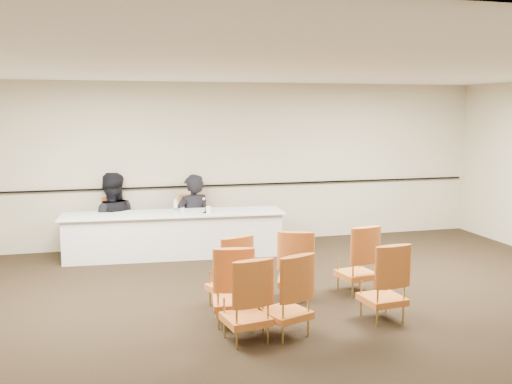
% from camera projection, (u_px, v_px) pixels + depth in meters
% --- Properties ---
extents(floor, '(10.00, 10.00, 0.00)m').
position_uv_depth(floor, '(296.00, 313.00, 7.06)').
color(floor, black).
rests_on(floor, ground).
extents(ceiling, '(10.00, 10.00, 0.00)m').
position_uv_depth(ceiling, '(298.00, 66.00, 6.63)').
color(ceiling, white).
rests_on(ceiling, ground).
extents(wall_back, '(10.00, 0.04, 3.00)m').
position_uv_depth(wall_back, '(229.00, 164.00, 10.68)').
color(wall_back, '#C3B999').
rests_on(wall_back, ground).
extents(wall_rail, '(9.80, 0.04, 0.03)m').
position_uv_depth(wall_rail, '(230.00, 185.00, 10.70)').
color(wall_rail, black).
rests_on(wall_rail, wall_back).
extents(panel_table, '(3.80, 1.11, 0.75)m').
position_uv_depth(panel_table, '(174.00, 234.00, 9.79)').
color(panel_table, white).
rests_on(panel_table, ground).
extents(panelist_main, '(0.78, 0.61, 1.89)m').
position_uv_depth(panelist_main, '(193.00, 226.00, 10.40)').
color(panelist_main, black).
rests_on(panelist_main, ground).
extents(panelist_main_chair, '(0.53, 0.53, 0.95)m').
position_uv_depth(panelist_main_chair, '(193.00, 222.00, 10.39)').
color(panelist_main_chair, '#A85C1E').
rests_on(panelist_main_chair, ground).
extents(panelist_second, '(0.96, 0.76, 1.94)m').
position_uv_depth(panelist_second, '(112.00, 227.00, 10.13)').
color(panelist_second, black).
rests_on(panelist_second, ground).
extents(panelist_second_chair, '(0.53, 0.53, 0.95)m').
position_uv_depth(panelist_second_chair, '(112.00, 225.00, 10.12)').
color(panelist_second_chair, '#A85C1E').
rests_on(panelist_second_chair, ground).
extents(papers, '(0.36, 0.32, 0.00)m').
position_uv_depth(papers, '(194.00, 213.00, 9.76)').
color(papers, silver).
rests_on(papers, panel_table).
extents(microphone, '(0.10, 0.19, 0.25)m').
position_uv_depth(microphone, '(206.00, 206.00, 9.72)').
color(microphone, black).
rests_on(microphone, panel_table).
extents(water_bottle, '(0.09, 0.09, 0.24)m').
position_uv_depth(water_bottle, '(176.00, 206.00, 9.73)').
color(water_bottle, teal).
rests_on(water_bottle, panel_table).
extents(drinking_glass, '(0.07, 0.07, 0.10)m').
position_uv_depth(drinking_glass, '(183.00, 211.00, 9.67)').
color(drinking_glass, silver).
rests_on(drinking_glass, panel_table).
extents(coffee_cup, '(0.08, 0.08, 0.12)m').
position_uv_depth(coffee_cup, '(208.00, 210.00, 9.66)').
color(coffee_cup, white).
rests_on(coffee_cup, panel_table).
extents(aud_chair_front_left, '(0.64, 0.64, 0.95)m').
position_uv_depth(aud_chair_front_left, '(229.00, 271.00, 7.21)').
color(aud_chair_front_left, '#A85C1E').
rests_on(aud_chair_front_left, ground).
extents(aud_chair_front_mid, '(0.64, 0.64, 0.95)m').
position_uv_depth(aud_chair_front_mid, '(296.00, 264.00, 7.53)').
color(aud_chair_front_mid, '#A85C1E').
rests_on(aud_chair_front_mid, ground).
extents(aud_chair_front_right, '(0.58, 0.58, 0.95)m').
position_uv_depth(aud_chair_front_right, '(357.00, 258.00, 7.82)').
color(aud_chair_front_right, '#A85C1E').
rests_on(aud_chair_front_right, ground).
extents(aud_chair_back_left, '(0.58, 0.58, 0.95)m').
position_uv_depth(aud_chair_back_left, '(246.00, 299.00, 6.15)').
color(aud_chair_back_left, '#A85C1E').
rests_on(aud_chair_back_left, ground).
extents(aud_chair_back_mid, '(0.65, 0.65, 0.95)m').
position_uv_depth(aud_chair_back_mid, '(286.00, 294.00, 6.31)').
color(aud_chair_back_mid, '#A85C1E').
rests_on(aud_chair_back_mid, ground).
extents(aud_chair_back_right, '(0.55, 0.55, 0.95)m').
position_uv_depth(aud_chair_back_right, '(383.00, 281.00, 6.79)').
color(aud_chair_back_right, '#A85C1E').
rests_on(aud_chair_back_right, ground).
extents(aud_chair_extra, '(0.57, 0.57, 0.95)m').
position_uv_depth(aud_chair_extra, '(233.00, 284.00, 6.66)').
color(aud_chair_extra, '#A85C1E').
rests_on(aud_chair_extra, ground).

